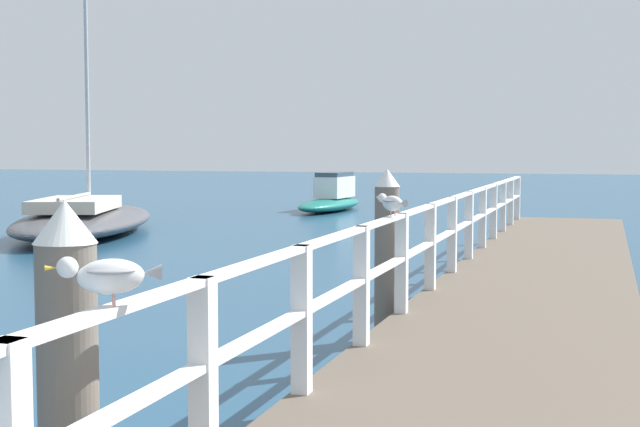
{
  "coord_description": "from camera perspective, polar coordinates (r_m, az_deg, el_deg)",
  "views": [
    {
      "loc": [
        0.82,
        -0.21,
        2.24
      ],
      "look_at": [
        -2.07,
        8.88,
        1.54
      ],
      "focal_mm": 50.46,
      "sensor_mm": 36.0,
      "label": 1
    }
  ],
  "objects": [
    {
      "name": "boat_3",
      "position": [
        23.96,
        -14.7,
        -0.31
      ],
      "size": [
        5.56,
        9.0,
        11.56
      ],
      "rotation": [
        0.0,
        0.0,
        0.32
      ],
      "color": "#4C4C51",
      "rests_on": "ground_plane"
    },
    {
      "name": "dock_piling_far",
      "position": [
        10.25,
        4.26,
        -2.71
      ],
      "size": [
        0.29,
        0.29,
        2.0
      ],
      "color": "#6B6056",
      "rests_on": "ground_plane"
    },
    {
      "name": "dock_piling_near",
      "position": [
        4.42,
        -15.64,
        -12.09
      ],
      "size": [
        0.29,
        0.29,
        2.0
      ],
      "color": "#6B6056",
      "rests_on": "ground_plane"
    },
    {
      "name": "seagull_background",
      "position": [
        8.77,
        4.59,
        0.71
      ],
      "size": [
        0.39,
        0.35,
        0.21
      ],
      "rotation": [
        0.0,
        0.0,
        0.84
      ],
      "color": "white",
      "rests_on": "pier_railing"
    },
    {
      "name": "pier_deck",
      "position": [
        11.53,
        13.35,
        -5.74
      ],
      "size": [
        2.45,
        22.24,
        0.55
      ],
      "primitive_type": "cube",
      "color": "brown",
      "rests_on": "ground_plane"
    },
    {
      "name": "pier_railing",
      "position": [
        11.55,
        7.74,
        -1.1
      ],
      "size": [
        0.12,
        20.76,
        1.03
      ],
      "color": "white",
      "rests_on": "pier_deck"
    },
    {
      "name": "seagull_foreground",
      "position": [
        3.87,
        -13.25,
        -3.78
      ],
      "size": [
        0.42,
        0.31,
        0.21
      ],
      "rotation": [
        0.0,
        0.0,
        2.17
      ],
      "color": "white",
      "rests_on": "pier_railing"
    },
    {
      "name": "boat_5",
      "position": [
        31.98,
        0.73,
        0.98
      ],
      "size": [
        1.65,
        5.09,
        1.37
      ],
      "rotation": [
        0.0,
        0.0,
        -0.05
      ],
      "color": "#197266",
      "rests_on": "ground_plane"
    }
  ]
}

